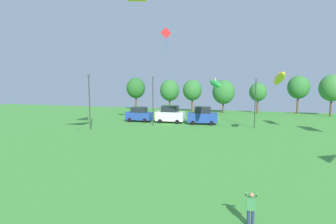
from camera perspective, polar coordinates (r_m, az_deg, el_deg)
name	(u,v)px	position (r m, az deg, el deg)	size (l,w,h in m)	color
person_standing_mid_field	(251,207)	(12.64, 17.61, -19.14)	(0.52, 0.47, 1.62)	navy
kite_flying_2	(128,9)	(31.67, -8.76, 21.20)	(1.95, 2.62, 0.29)	yellow
kite_flying_5	(166,34)	(38.76, -0.44, 16.61)	(1.28, 1.11, 3.35)	red
kite_flying_8	(279,79)	(31.08, 23.05, 6.71)	(1.22, 3.97, 1.93)	yellow
kite_flying_10	(215,84)	(32.90, 10.21, 6.12)	(2.21, 3.58, 1.37)	green
parked_car_leftmost	(139,114)	(41.76, -6.31, -0.53)	(4.13, 2.09, 2.30)	#234299
parked_car_second_from_left	(170,114)	(40.32, 0.45, -0.52)	(4.39, 2.13, 2.66)	silver
parked_car_third_from_left	(203,116)	(39.17, 7.52, -0.80)	(4.53, 2.42, 2.65)	#234299
light_post_0	(255,100)	(37.19, 18.47, 2.40)	(0.36, 0.20, 6.77)	#2D2D33
light_post_1	(153,98)	(37.62, -3.29, 2.97)	(0.36, 0.20, 7.03)	#2D2D33
light_post_2	(89,99)	(35.74, -16.74, 2.68)	(0.36, 0.20, 7.24)	#2D2D33
treeline_tree_0	(136,88)	(59.04, -7.01, 5.18)	(4.15, 4.15, 7.15)	brown
treeline_tree_1	(170,90)	(58.35, 0.37, 4.73)	(4.31, 4.31, 6.75)	brown
treeline_tree_2	(192,90)	(54.62, 5.32, 4.74)	(3.91, 3.91, 6.69)	brown
treeline_tree_3	(224,92)	(53.76, 11.99, 4.28)	(4.42, 4.42, 6.67)	brown
treeline_tree_4	(258,92)	(55.03, 19.00, 4.13)	(3.36, 3.36, 6.12)	brown
treeline_tree_5	(299,87)	(56.98, 26.54, 4.82)	(4.07, 4.07, 7.45)	brown
treeline_tree_6	(332,88)	(55.71, 32.13, 4.45)	(4.36, 4.36, 7.58)	brown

